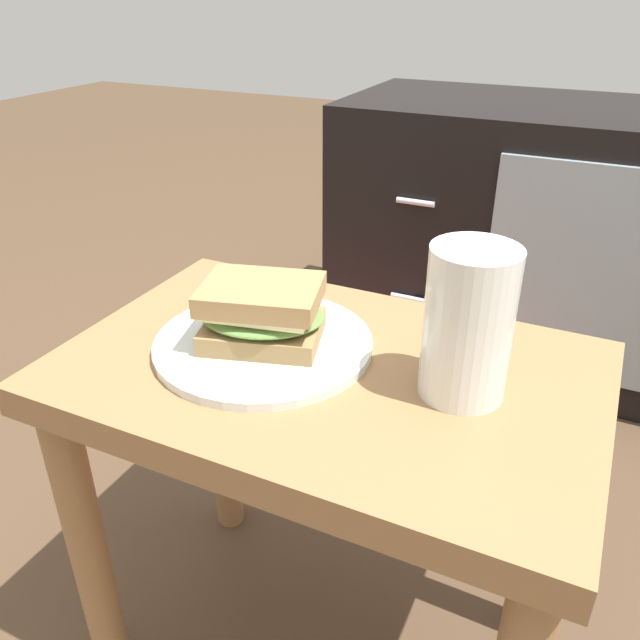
{
  "coord_description": "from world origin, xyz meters",
  "views": [
    {
      "loc": [
        0.24,
        -0.52,
        0.82
      ],
      "look_at": [
        -0.01,
        0.0,
        0.51
      ],
      "focal_mm": 36.06,
      "sensor_mm": 36.0,
      "label": 1
    }
  ],
  "objects_px": {
    "plate": "(265,342)",
    "beer_glass": "(468,325)",
    "tv_cabinet": "(555,239)",
    "sandwich_front": "(264,311)"
  },
  "relations": [
    {
      "from": "plate",
      "to": "beer_glass",
      "type": "height_order",
      "value": "beer_glass"
    },
    {
      "from": "tv_cabinet",
      "to": "plate",
      "type": "distance_m",
      "value": 0.98
    },
    {
      "from": "tv_cabinet",
      "to": "sandwich_front",
      "type": "height_order",
      "value": "tv_cabinet"
    },
    {
      "from": "plate",
      "to": "sandwich_front",
      "type": "bearing_deg",
      "value": -18.97
    },
    {
      "from": "sandwich_front",
      "to": "beer_glass",
      "type": "bearing_deg",
      "value": 1.66
    },
    {
      "from": "sandwich_front",
      "to": "plate",
      "type": "bearing_deg",
      "value": 161.03
    },
    {
      "from": "sandwich_front",
      "to": "beer_glass",
      "type": "height_order",
      "value": "beer_glass"
    },
    {
      "from": "tv_cabinet",
      "to": "sandwich_front",
      "type": "distance_m",
      "value": 0.99
    },
    {
      "from": "plate",
      "to": "sandwich_front",
      "type": "height_order",
      "value": "sandwich_front"
    },
    {
      "from": "sandwich_front",
      "to": "tv_cabinet",
      "type": "bearing_deg",
      "value": 77.53
    }
  ]
}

